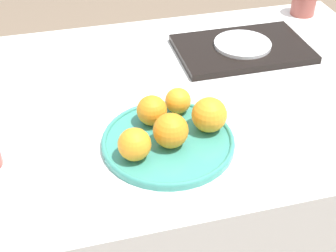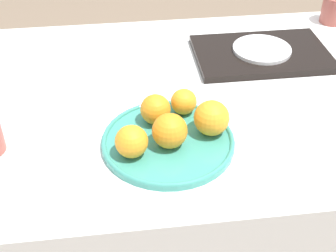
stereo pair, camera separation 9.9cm
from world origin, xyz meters
name	(u,v)px [view 1 (the left image)]	position (x,y,z in m)	size (l,w,h in m)	color
table	(180,194)	(0.00, 0.00, 0.37)	(1.25, 0.85, 0.75)	white
fruit_platter	(168,141)	(-0.09, -0.19, 0.76)	(0.29, 0.29, 0.02)	teal
orange_0	(171,131)	(-0.09, -0.21, 0.80)	(0.08, 0.08, 0.08)	orange
orange_1	(209,115)	(0.01, -0.18, 0.80)	(0.08, 0.08, 0.08)	orange
orange_2	(152,110)	(-0.11, -0.13, 0.79)	(0.07, 0.07, 0.07)	orange
orange_3	(135,144)	(-0.17, -0.23, 0.79)	(0.07, 0.07, 0.07)	orange
orange_4	(178,101)	(-0.04, -0.10, 0.79)	(0.06, 0.06, 0.06)	orange
serving_tray	(242,49)	(0.22, 0.15, 0.76)	(0.37, 0.24, 0.02)	black
side_plate	(243,44)	(0.22, 0.15, 0.77)	(0.16, 0.16, 0.01)	white
cup_0	(304,2)	(0.51, 0.34, 0.79)	(0.08, 0.08, 0.08)	#9E4C42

